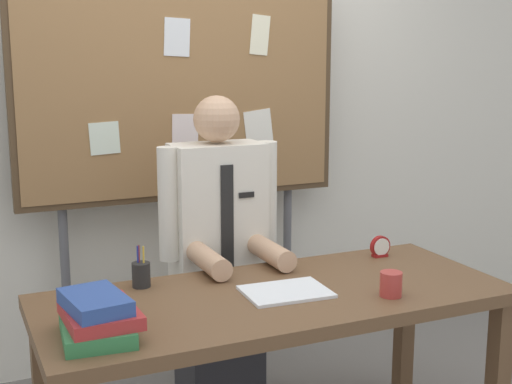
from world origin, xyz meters
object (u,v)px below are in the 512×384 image
person (219,267)px  book_stack (98,317)px  coffee_mug (391,284)px  bulletin_board (182,92)px  desk_clock (380,247)px  open_notebook (286,292)px  pen_holder (141,274)px  desk (275,315)px

person → book_stack: size_ratio=4.66×
book_stack → coffee_mug: 1.06m
bulletin_board → desk_clock: size_ratio=21.44×
person → desk_clock: person is taller
open_notebook → book_stack: bearing=-170.0°
person → open_notebook: size_ratio=4.58×
person → book_stack: (-0.69, -0.73, 0.13)m
desk_clock → coffee_mug: (-0.25, -0.44, 0.00)m
book_stack → pen_holder: 0.49m
bulletin_board → pen_holder: 1.10m
person → coffee_mug: bearing=-64.8°
person → book_stack: person is taller
bulletin_board → coffee_mug: bulletin_board is taller
desk → desk_clock: desk_clock is taller
desk → coffee_mug: 0.44m
open_notebook → coffee_mug: size_ratio=3.40×
book_stack → pen_holder: pen_holder is taller
person → pen_holder: (-0.44, -0.31, 0.11)m
open_notebook → desk_clock: size_ratio=3.35×
coffee_mug → pen_holder: pen_holder is taller
open_notebook → desk: bearing=148.8°
open_notebook → desk_clock: desk_clock is taller
pen_holder → desk_clock: bearing=-1.7°
desk → open_notebook: size_ratio=5.63×
book_stack → open_notebook: book_stack is taller
open_notebook → pen_holder: pen_holder is taller
open_notebook → pen_holder: bearing=148.1°
person → coffee_mug: size_ratio=15.59×
person → open_notebook: (0.03, -0.60, 0.07)m
person → bulletin_board: 0.89m
person → coffee_mug: (0.37, -0.79, 0.11)m
person → desk_clock: bearing=-28.8°
desk_clock → pen_holder: bearing=178.3°
desk → bulletin_board: 1.31m
bulletin_board → book_stack: size_ratio=6.51×
bulletin_board → book_stack: bearing=-119.8°
bulletin_board → open_notebook: bearing=-88.3°
coffee_mug → desk: bearing=151.1°
open_notebook → desk_clock: bearing=23.8°
desk → pen_holder: bearing=148.1°
desk_clock → bulletin_board: bearing=127.4°
desk_clock → pen_holder: (-1.06, 0.03, 0.01)m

